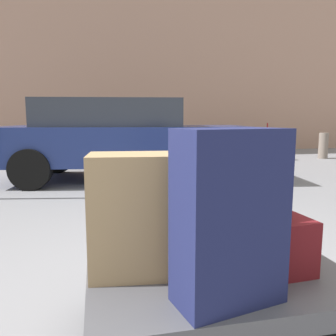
# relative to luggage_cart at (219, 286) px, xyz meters

# --- Properties ---
(ground_plane) EXTENTS (60.00, 60.00, 0.00)m
(ground_plane) POSITION_rel_luggage_cart_xyz_m (0.00, 0.00, -0.27)
(ground_plane) COLOR gray
(building_facade_brick) EXTENTS (24.00, 1.20, 9.34)m
(building_facade_brick) POSITION_rel_luggage_cart_xyz_m (2.00, 10.22, 4.40)
(building_facade_brick) COLOR tan
(building_facade_brick) RESTS_ON ground_plane
(luggage_cart) EXTENTS (1.28, 0.83, 0.34)m
(luggage_cart) POSITION_rel_luggage_cart_xyz_m (0.00, 0.00, 0.00)
(luggage_cart) COLOR #4C4C51
(luggage_cart) RESTS_ON ground_plane
(suitcase_maroon_stacked_top) EXTENTS (0.58, 0.51, 0.27)m
(suitcase_maroon_stacked_top) POSITION_rel_luggage_cart_xyz_m (0.15, 0.05, 0.21)
(suitcase_maroon_stacked_top) COLOR maroon
(suitcase_maroon_stacked_top) RESTS_ON luggage_cart
(suitcase_navy_rear_right) EXTENTS (0.48, 0.32, 0.71)m
(suitcase_navy_rear_right) POSITION_rel_luggage_cart_xyz_m (-0.06, -0.25, 0.43)
(suitcase_navy_rear_right) COLOR #191E47
(suitcase_navy_rear_right) RESTS_ON luggage_cart
(suitcase_tan_front_right) EXTENTS (0.43, 0.32, 0.59)m
(suitcase_tan_front_right) POSITION_rel_luggage_cart_xyz_m (-0.41, 0.09, 0.36)
(suitcase_tan_front_right) COLOR #9E7F56
(suitcase_tan_front_right) RESTS_ON luggage_cart
(duffel_bag_olive_topmost_pile) EXTENTS (0.41, 0.31, 0.24)m
(duffel_bag_olive_topmost_pile) POSITION_rel_luggage_cart_xyz_m (0.15, 0.05, 0.46)
(duffel_bag_olive_topmost_pile) COLOR #4C5128
(duffel_bag_olive_topmost_pile) RESTS_ON suitcase_maroon_stacked_top
(parked_car) EXTENTS (4.51, 2.39, 1.42)m
(parked_car) POSITION_rel_luggage_cart_xyz_m (-0.10, 4.65, 0.49)
(parked_car) COLOR navy
(parked_car) RESTS_ON ground_plane
(bicycle_leaning) EXTENTS (1.75, 0.29, 0.96)m
(bicycle_leaning) POSITION_rel_luggage_cart_xyz_m (4.27, 8.26, 0.10)
(bicycle_leaning) COLOR black
(bicycle_leaning) RESTS_ON ground_plane
(bollard_kerb_near) EXTENTS (0.25, 0.25, 0.71)m
(bollard_kerb_near) POSITION_rel_luggage_cart_xyz_m (2.57, 6.77, 0.08)
(bollard_kerb_near) COLOR #72665B
(bollard_kerb_near) RESTS_ON ground_plane
(bollard_kerb_mid) EXTENTS (0.25, 0.25, 0.71)m
(bollard_kerb_mid) POSITION_rel_luggage_cart_xyz_m (3.85, 6.77, 0.08)
(bollard_kerb_mid) COLOR #72665B
(bollard_kerb_mid) RESTS_ON ground_plane
(bollard_kerb_far) EXTENTS (0.25, 0.25, 0.71)m
(bollard_kerb_far) POSITION_rel_luggage_cart_xyz_m (5.59, 6.77, 0.08)
(bollard_kerb_far) COLOR #72665B
(bollard_kerb_far) RESTS_ON ground_plane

